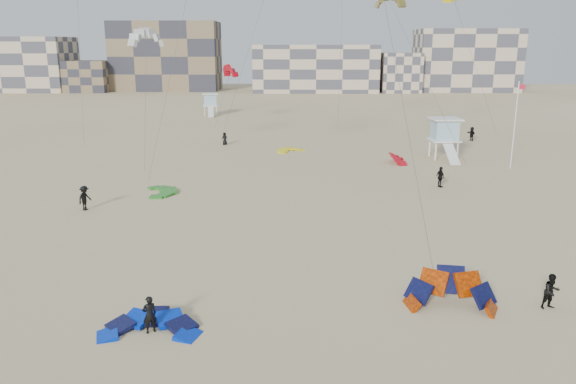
{
  "coord_description": "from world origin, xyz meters",
  "views": [
    {
      "loc": [
        4.96,
        -21.29,
        12.0
      ],
      "look_at": [
        4.58,
        6.0,
        4.82
      ],
      "focal_mm": 35.0,
      "sensor_mm": 36.0,
      "label": 1
    }
  ],
  "objects_px": {
    "kite_ground_blue": "(150,331)",
    "lifeguard_tower_near": "(444,138)",
    "kite_ground_orange": "(450,307)",
    "kitesurfer_main": "(150,314)"
  },
  "relations": [
    {
      "from": "kite_ground_blue",
      "to": "kite_ground_orange",
      "type": "distance_m",
      "value": 13.83
    },
    {
      "from": "kite_ground_blue",
      "to": "kite_ground_orange",
      "type": "bearing_deg",
      "value": 9.66
    },
    {
      "from": "kite_ground_blue",
      "to": "lifeguard_tower_near",
      "type": "bearing_deg",
      "value": 59.24
    },
    {
      "from": "kite_ground_orange",
      "to": "kite_ground_blue",
      "type": "bearing_deg",
      "value": -161.27
    },
    {
      "from": "kitesurfer_main",
      "to": "lifeguard_tower_near",
      "type": "height_order",
      "value": "lifeguard_tower_near"
    },
    {
      "from": "kitesurfer_main",
      "to": "lifeguard_tower_near",
      "type": "relative_size",
      "value": 0.28
    },
    {
      "from": "kite_ground_orange",
      "to": "kitesurfer_main",
      "type": "relative_size",
      "value": 2.61
    },
    {
      "from": "kite_ground_orange",
      "to": "lifeguard_tower_near",
      "type": "height_order",
      "value": "lifeguard_tower_near"
    },
    {
      "from": "kite_ground_blue",
      "to": "lifeguard_tower_near",
      "type": "relative_size",
      "value": 0.67
    },
    {
      "from": "kitesurfer_main",
      "to": "lifeguard_tower_near",
      "type": "distance_m",
      "value": 44.72
    }
  ]
}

